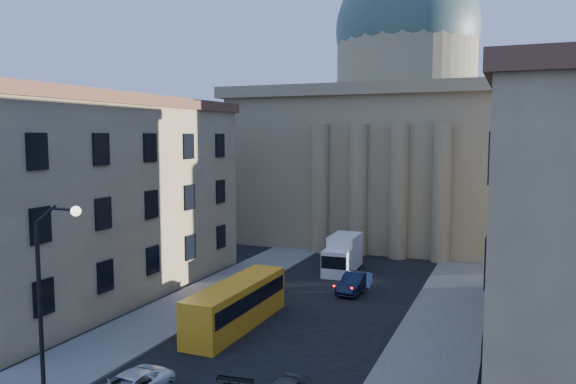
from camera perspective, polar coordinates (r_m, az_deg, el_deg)
name	(u,v)px	position (r m, az deg, el deg)	size (l,w,h in m)	color
sidewalk_left	(155,322)	(37.39, -13.38, -12.75)	(5.00, 60.00, 0.15)	#625F59
sidewalk_right	(428,363)	(31.30, 14.08, -16.51)	(5.00, 60.00, 0.15)	#625F59
church	(404,135)	(67.35, 11.67, 5.68)	(68.02, 28.76, 36.60)	#897654
building_left	(89,195)	(44.17, -19.59, -0.32)	(11.60, 26.60, 14.70)	tan
street_lamp	(48,282)	(27.69, -23.22, -8.43)	(2.62, 0.44, 8.83)	black
car_right_distant	(354,283)	(43.32, 6.75, -9.14)	(1.56, 4.46, 1.47)	black
city_bus	(237,303)	(35.60, -5.22, -11.17)	(2.35, 9.87, 2.78)	#FFA71C
box_truck	(343,255)	(49.24, 5.56, -6.40)	(2.43, 5.80, 3.15)	silver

